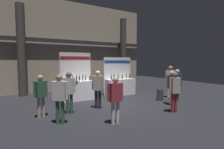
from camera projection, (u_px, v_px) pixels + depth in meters
ground_plane at (111, 104)px, 8.40m from camera, size 24.00×24.00×0.00m
hall_colonnade at (77, 47)px, 12.55m from camera, size 11.15×1.17×6.35m
exhibitor_booth_0 at (78, 88)px, 9.19m from camera, size 1.74×0.73×2.58m
exhibitor_booth_1 at (120, 85)px, 10.66m from camera, size 1.98×0.66×2.35m
trash_bin at (160, 95)px, 9.15m from camera, size 0.36×0.36×0.59m
visitor_0 at (177, 82)px, 8.97m from camera, size 0.34×0.58×1.68m
visitor_1 at (115, 96)px, 5.66m from camera, size 0.58×0.27×1.60m
visitor_2 at (170, 79)px, 9.80m from camera, size 0.43×0.43×1.84m
visitor_3 at (69, 89)px, 6.75m from camera, size 0.46×0.34×1.68m
visitor_4 at (60, 95)px, 5.64m from camera, size 0.48×0.44×1.67m
visitor_5 at (41, 92)px, 6.33m from camera, size 0.52×0.38×1.60m
visitor_6 at (175, 89)px, 6.94m from camera, size 0.53×0.30×1.66m
visitor_7 at (172, 85)px, 8.13m from camera, size 0.40×0.56×1.65m
visitor_8 at (98, 86)px, 7.56m from camera, size 0.46×0.44×1.69m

